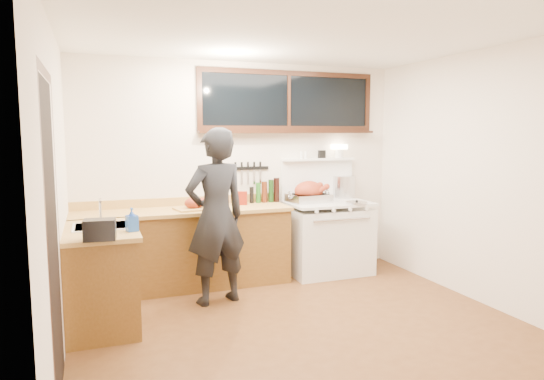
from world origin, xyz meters
name	(u,v)px	position (x,y,z in m)	size (l,w,h in m)	color
ground_plane	(299,325)	(0.00, 0.00, -0.01)	(4.00, 3.50, 0.02)	#563116
room_shell	(300,145)	(0.00, 0.00, 1.65)	(4.10, 3.60, 2.65)	silver
counter_back	(184,248)	(-0.80, 1.45, 0.45)	(2.44, 0.64, 1.00)	brown
counter_left	(101,276)	(-1.70, 0.62, 0.45)	(0.64, 1.09, 0.90)	brown
sink_unit	(102,232)	(-1.68, 0.70, 0.85)	(0.50, 0.45, 0.37)	white
vintage_stove	(327,236)	(1.00, 1.41, 0.47)	(1.02, 0.74, 1.60)	white
back_window	(289,108)	(0.60, 1.72, 2.06)	(2.32, 0.13, 0.77)	black
left_doorway	(54,237)	(-1.99, -0.55, 1.09)	(0.02, 1.04, 2.17)	black
knife_strip	(250,169)	(0.08, 1.73, 1.31)	(0.46, 0.03, 0.28)	black
man	(216,217)	(-0.57, 0.83, 0.90)	(0.74, 0.57, 1.81)	black
soap_bottle	(132,220)	(-1.43, 0.39, 1.00)	(0.11, 0.11, 0.21)	blue
toaster	(100,230)	(-1.70, 0.12, 0.98)	(0.26, 0.19, 0.17)	black
cutting_board	(195,205)	(-0.68, 1.38, 0.95)	(0.47, 0.38, 0.14)	tan
roast_turkey	(309,194)	(0.78, 1.47, 1.00)	(0.54, 0.42, 0.26)	silver
stockpot	(344,187)	(1.38, 1.69, 1.05)	(0.31, 0.31, 0.29)	silver
saucepan	(321,194)	(1.06, 1.70, 0.96)	(0.19, 0.28, 0.11)	silver
pot_lid	(357,203)	(1.26, 1.15, 0.91)	(0.34, 0.34, 0.04)	silver
coffee_tin	(243,198)	(-0.07, 1.54, 0.98)	(0.13, 0.12, 0.16)	maroon
pitcher	(221,198)	(-0.30, 1.68, 0.98)	(0.10, 0.10, 0.16)	white
bottle_cluster	(267,192)	(0.28, 1.63, 1.03)	(0.39, 0.07, 0.30)	black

